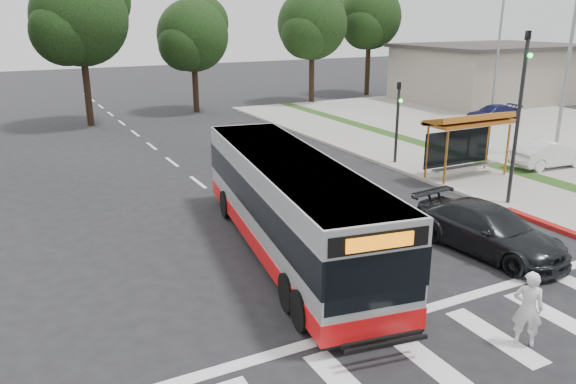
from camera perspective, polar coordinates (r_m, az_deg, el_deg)
ground at (r=16.34m, az=2.31°, el=-7.92°), size 140.00×140.00×0.00m
sidewalk_east at (r=28.59m, az=13.62°, el=2.97°), size 4.00×40.00×0.12m
curb_east at (r=27.35m, az=10.44°, el=2.55°), size 0.30×40.00×0.15m
parking_lot at (r=38.60m, az=25.36°, el=5.46°), size 18.00×36.00×0.10m
commercial_building at (r=51.27m, az=19.91°, el=11.15°), size 14.00×10.00×4.40m
building_roof_cap at (r=51.11m, az=20.19°, el=13.76°), size 14.60×10.60×0.30m
crosswalk_ladder at (r=12.81m, az=13.91°, el=-16.25°), size 18.00×2.60×0.01m
bus_shelter at (r=25.92m, az=17.82°, el=6.34°), size 4.20×1.60×2.86m
traffic_signal_ne_tall at (r=22.39m, az=22.50°, el=8.17°), size 0.18×0.37×6.50m
traffic_signal_ne_short at (r=27.58m, az=11.09°, el=7.75°), size 0.18×0.37×4.00m
lot_light_front at (r=31.58m, az=26.86°, el=13.72°), size 1.90×0.35×9.01m
lot_light_mid at (r=42.58m, az=20.75°, el=14.98°), size 1.90×0.35×9.01m
tree_ne_a at (r=47.10m, az=2.52°, el=16.78°), size 6.16×5.74×9.30m
tree_ne_b at (r=52.56m, az=8.33°, el=17.28°), size 6.16×5.74×10.02m
tree_north_a at (r=39.23m, az=-20.32°, el=16.38°), size 6.60×6.15×10.17m
tree_north_b at (r=43.01m, az=-9.58°, el=15.52°), size 5.72×5.33×8.43m
transit_bus at (r=16.99m, az=0.17°, el=-1.48°), size 4.24×11.72×2.96m
pedestrian at (r=13.57m, az=23.18°, el=-10.84°), size 0.76×0.76×1.78m
dark_sedan at (r=18.32m, az=19.71°, el=-3.63°), size 2.56×5.19×1.45m
parked_car_1 at (r=29.39m, az=25.03°, el=3.55°), size 3.98×1.70×1.28m
parked_car_3 at (r=40.72m, az=20.07°, el=7.52°), size 4.02×2.05×1.12m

